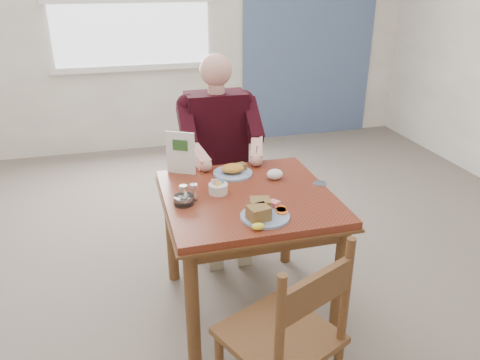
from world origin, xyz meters
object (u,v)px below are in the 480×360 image
object	(u,v)px
chair_near	(287,339)
far_plate	(233,170)
chair_far	(217,181)
near_plate	(263,212)
diner	(219,142)
table	(248,212)

from	to	relation	value
chair_near	far_plate	size ratio (longest dim) A/B	3.26
chair_far	near_plate	distance (m)	1.11
chair_near	chair_far	bearing A→B (deg)	87.59
chair_far	diner	distance (m)	0.34
far_plate	diner	bearing A→B (deg)	88.89
far_plate	near_plate	bearing A→B (deg)	-89.54
table	diner	bearing A→B (deg)	90.00
chair_near	near_plate	world-z (taller)	chair_near
table	far_plate	world-z (taller)	far_plate
near_plate	diner	bearing A→B (deg)	89.79
diner	far_plate	bearing A→B (deg)	-91.11
table	diner	xyz separation A→B (m)	(0.00, 0.71, 0.17)
chair_near	far_plate	bearing A→B (deg)	86.90
table	chair_near	distance (m)	0.84
far_plate	chair_near	bearing A→B (deg)	-93.10
near_plate	far_plate	world-z (taller)	near_plate
chair_near	far_plate	world-z (taller)	chair_near
table	chair_far	bearing A→B (deg)	90.00
chair_far	chair_near	xyz separation A→B (m)	(-0.07, -1.62, 0.00)
chair_near	far_plate	distance (m)	1.15
chair_far	chair_near	size ratio (longest dim) A/B	1.00
diner	near_plate	world-z (taller)	diner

